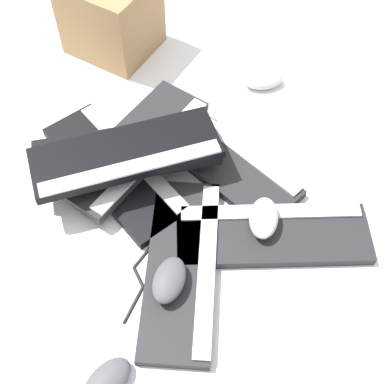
{
  "coord_description": "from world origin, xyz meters",
  "views": [
    {
      "loc": [
        -0.7,
        -0.12,
        1.07
      ],
      "look_at": [
        -0.0,
        -0.06,
        0.06
      ],
      "focal_mm": 50.0,
      "sensor_mm": 36.0,
      "label": 1
    }
  ],
  "objects_px": {
    "keyboard_6": "(126,154)",
    "cardboard_box": "(111,14)",
    "keyboard_4": "(136,147)",
    "keyboard_5": "(126,153)",
    "mouse_0": "(264,218)",
    "mouse_1": "(169,280)",
    "keyboard_2": "(183,266)",
    "mouse_4": "(107,381)",
    "keyboard_1": "(115,170)",
    "keyboard_0": "(220,159)",
    "keyboard_3": "(273,234)",
    "mouse_2": "(264,80)"
  },
  "relations": [
    {
      "from": "keyboard_6",
      "to": "cardboard_box",
      "type": "height_order",
      "value": "cardboard_box"
    },
    {
      "from": "keyboard_4",
      "to": "keyboard_5",
      "type": "bearing_deg",
      "value": 164.56
    },
    {
      "from": "mouse_0",
      "to": "mouse_1",
      "type": "bearing_deg",
      "value": -45.28
    },
    {
      "from": "mouse_0",
      "to": "keyboard_6",
      "type": "bearing_deg",
      "value": -105.58
    },
    {
      "from": "keyboard_2",
      "to": "keyboard_4",
      "type": "height_order",
      "value": "keyboard_4"
    },
    {
      "from": "keyboard_6",
      "to": "mouse_4",
      "type": "bearing_deg",
      "value": -176.22
    },
    {
      "from": "keyboard_5",
      "to": "cardboard_box",
      "type": "distance_m",
      "value": 0.48
    },
    {
      "from": "keyboard_1",
      "to": "mouse_1",
      "type": "distance_m",
      "value": 0.35
    },
    {
      "from": "mouse_1",
      "to": "mouse_4",
      "type": "bearing_deg",
      "value": -14.76
    },
    {
      "from": "mouse_4",
      "to": "keyboard_5",
      "type": "bearing_deg",
      "value": 41.95
    },
    {
      "from": "keyboard_0",
      "to": "keyboard_3",
      "type": "distance_m",
      "value": 0.25
    },
    {
      "from": "keyboard_0",
      "to": "keyboard_4",
      "type": "relative_size",
      "value": 0.95
    },
    {
      "from": "keyboard_2",
      "to": "keyboard_5",
      "type": "bearing_deg",
      "value": 31.92
    },
    {
      "from": "keyboard_6",
      "to": "mouse_0",
      "type": "distance_m",
      "value": 0.35
    },
    {
      "from": "mouse_1",
      "to": "mouse_4",
      "type": "height_order",
      "value": "mouse_1"
    },
    {
      "from": "keyboard_1",
      "to": "keyboard_3",
      "type": "bearing_deg",
      "value": -111.19
    },
    {
      "from": "keyboard_1",
      "to": "cardboard_box",
      "type": "distance_m",
      "value": 0.49
    },
    {
      "from": "keyboard_4",
      "to": "mouse_4",
      "type": "distance_m",
      "value": 0.57
    },
    {
      "from": "keyboard_0",
      "to": "keyboard_3",
      "type": "bearing_deg",
      "value": -147.36
    },
    {
      "from": "keyboard_3",
      "to": "keyboard_4",
      "type": "distance_m",
      "value": 0.4
    },
    {
      "from": "mouse_0",
      "to": "mouse_2",
      "type": "xyz_separation_m",
      "value": [
        0.48,
        0.0,
        -0.03
      ]
    },
    {
      "from": "keyboard_6",
      "to": "mouse_1",
      "type": "bearing_deg",
      "value": -155.3
    },
    {
      "from": "keyboard_2",
      "to": "mouse_2",
      "type": "xyz_separation_m",
      "value": [
        0.6,
        -0.17,
        0.01
      ]
    },
    {
      "from": "keyboard_4",
      "to": "mouse_1",
      "type": "xyz_separation_m",
      "value": [
        -0.36,
        -0.13,
        0.01
      ]
    },
    {
      "from": "keyboard_2",
      "to": "mouse_1",
      "type": "height_order",
      "value": "mouse_1"
    },
    {
      "from": "keyboard_0",
      "to": "mouse_2",
      "type": "bearing_deg",
      "value": -20.21
    },
    {
      "from": "keyboard_5",
      "to": "mouse_1",
      "type": "distance_m",
      "value": 0.34
    },
    {
      "from": "keyboard_2",
      "to": "mouse_1",
      "type": "xyz_separation_m",
      "value": [
        -0.05,
        0.02,
        0.04
      ]
    },
    {
      "from": "keyboard_0",
      "to": "keyboard_1",
      "type": "xyz_separation_m",
      "value": [
        -0.06,
        0.26,
        0.0
      ]
    },
    {
      "from": "keyboard_2",
      "to": "mouse_4",
      "type": "bearing_deg",
      "value": 155.13
    },
    {
      "from": "mouse_1",
      "to": "cardboard_box",
      "type": "height_order",
      "value": "cardboard_box"
    },
    {
      "from": "keyboard_4",
      "to": "mouse_4",
      "type": "height_order",
      "value": "keyboard_4"
    },
    {
      "from": "cardboard_box",
      "to": "keyboard_0",
      "type": "bearing_deg",
      "value": -140.79
    },
    {
      "from": "keyboard_2",
      "to": "mouse_2",
      "type": "distance_m",
      "value": 0.62
    },
    {
      "from": "keyboard_1",
      "to": "mouse_1",
      "type": "bearing_deg",
      "value": -150.44
    },
    {
      "from": "keyboard_5",
      "to": "mouse_4",
      "type": "xyz_separation_m",
      "value": [
        -0.52,
        -0.04,
        -0.05
      ]
    },
    {
      "from": "mouse_2",
      "to": "keyboard_3",
      "type": "bearing_deg",
      "value": 77.42
    },
    {
      "from": "keyboard_0",
      "to": "cardboard_box",
      "type": "xyz_separation_m",
      "value": [
        0.42,
        0.34,
        0.1
      ]
    },
    {
      "from": "keyboard_1",
      "to": "keyboard_2",
      "type": "xyz_separation_m",
      "value": [
        -0.25,
        -0.19,
        0.0
      ]
    },
    {
      "from": "mouse_1",
      "to": "cardboard_box",
      "type": "xyz_separation_m",
      "value": [
        0.78,
        0.25,
        0.06
      ]
    },
    {
      "from": "keyboard_1",
      "to": "keyboard_4",
      "type": "relative_size",
      "value": 0.92
    },
    {
      "from": "mouse_0",
      "to": "mouse_2",
      "type": "relative_size",
      "value": 1.0
    },
    {
      "from": "keyboard_1",
      "to": "keyboard_2",
      "type": "distance_m",
      "value": 0.32
    },
    {
      "from": "keyboard_3",
      "to": "mouse_2",
      "type": "xyz_separation_m",
      "value": [
        0.5,
        0.03,
        0.01
      ]
    },
    {
      "from": "keyboard_1",
      "to": "mouse_4",
      "type": "relative_size",
      "value": 3.83
    },
    {
      "from": "mouse_0",
      "to": "mouse_4",
      "type": "relative_size",
      "value": 1.0
    },
    {
      "from": "keyboard_1",
      "to": "mouse_4",
      "type": "height_order",
      "value": "mouse_4"
    },
    {
      "from": "mouse_2",
      "to": "cardboard_box",
      "type": "xyz_separation_m",
      "value": [
        0.13,
        0.45,
        0.09
      ]
    },
    {
      "from": "keyboard_6",
      "to": "mouse_0",
      "type": "xyz_separation_m",
      "value": [
        -0.11,
        -0.33,
        -0.05
      ]
    },
    {
      "from": "keyboard_2",
      "to": "keyboard_1",
      "type": "bearing_deg",
      "value": 37.75
    }
  ]
}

